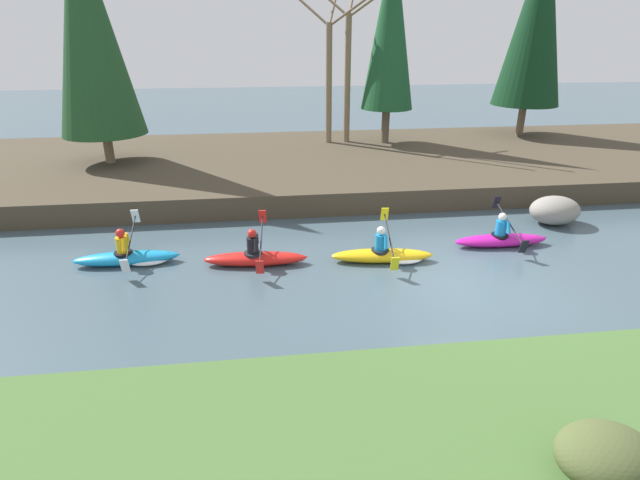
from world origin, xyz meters
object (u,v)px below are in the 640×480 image
object	(u,v)px
kayaker_lead	(502,239)
kayaker_far_back	(131,257)
kayaker_trailing	(256,257)
boulder_midstream	(555,210)
kayaker_middle	(386,255)

from	to	relation	value
kayaker_lead	kayaker_far_back	bearing A→B (deg)	-179.44
kayaker_lead	kayaker_trailing	size ratio (longest dim) A/B	0.99
kayaker_trailing	boulder_midstream	world-z (taller)	kayaker_trailing
kayaker_middle	kayaker_far_back	world-z (taller)	same
kayaker_far_back	boulder_midstream	distance (m)	12.83
kayaker_lead	boulder_midstream	bearing A→B (deg)	32.13
kayaker_far_back	kayaker_lead	bearing A→B (deg)	-2.25
kayaker_trailing	boulder_midstream	distance (m)	9.63
kayaker_trailing	kayaker_far_back	size ratio (longest dim) A/B	1.00
kayaker_middle	boulder_midstream	world-z (taller)	kayaker_middle
kayaker_middle	boulder_midstream	distance (m)	6.35
kayaker_trailing	kayaker_far_back	xyz separation A→B (m)	(-3.30, 0.47, -0.02)
kayaker_trailing	kayaker_far_back	world-z (taller)	same
kayaker_trailing	kayaker_far_back	distance (m)	3.33
kayaker_middle	boulder_midstream	size ratio (longest dim) A/B	1.76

